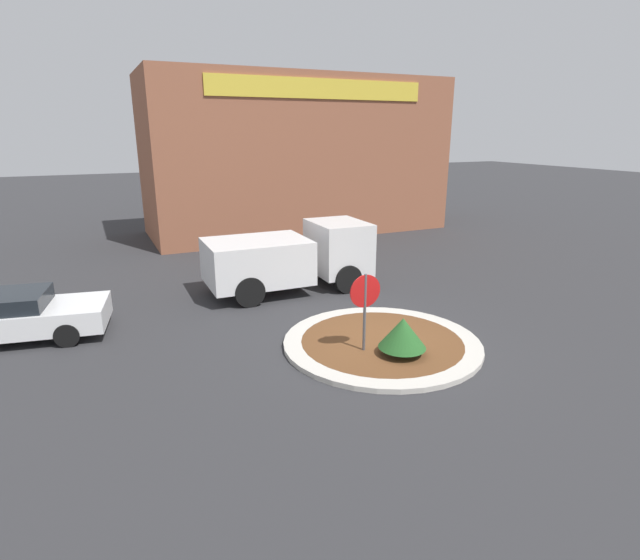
{
  "coord_description": "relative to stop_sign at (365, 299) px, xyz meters",
  "views": [
    {
      "loc": [
        -6.39,
        -9.99,
        5.27
      ],
      "look_at": [
        -0.58,
        2.51,
        1.13
      ],
      "focal_mm": 28.0,
      "sensor_mm": 36.0,
      "label": 1
    }
  ],
  "objects": [
    {
      "name": "ground_plane",
      "position": [
        0.7,
        0.29,
        -1.43
      ],
      "size": [
        120.0,
        120.0,
        0.0
      ],
      "primitive_type": "plane",
      "color": "#2D2D30"
    },
    {
      "name": "utility_truck",
      "position": [
        0.31,
        5.6,
        -0.25
      ],
      "size": [
        5.55,
        2.54,
        2.24
      ],
      "rotation": [
        0.0,
        0.0,
        -0.02
      ],
      "color": "silver",
      "rests_on": "ground_plane"
    },
    {
      "name": "storefront_building",
      "position": [
        4.71,
        15.62,
        2.54
      ],
      "size": [
        15.48,
        6.07,
        7.94
      ],
      "color": "#93563D",
      "rests_on": "ground_plane"
    },
    {
      "name": "stop_sign",
      "position": [
        0.0,
        0.0,
        0.0
      ],
      "size": [
        0.81,
        0.07,
        2.06
      ],
      "color": "#4C4C51",
      "rests_on": "ground_plane"
    },
    {
      "name": "traffic_island",
      "position": [
        0.7,
        0.29,
        -1.36
      ],
      "size": [
        5.03,
        5.03,
        0.13
      ],
      "color": "#BCB7AD",
      "rests_on": "ground_plane"
    },
    {
      "name": "parked_sedan_white",
      "position": [
        -7.87,
        4.69,
        -0.77
      ],
      "size": [
        4.84,
        2.62,
        1.27
      ],
      "rotation": [
        0.0,
        0.0,
        -0.17
      ],
      "color": "silver",
      "rests_on": "ground_plane"
    },
    {
      "name": "island_shrub",
      "position": [
        0.71,
        -0.59,
        -0.75
      ],
      "size": [
        1.14,
        1.14,
        0.92
      ],
      "color": "brown",
      "rests_on": "traffic_island"
    }
  ]
}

